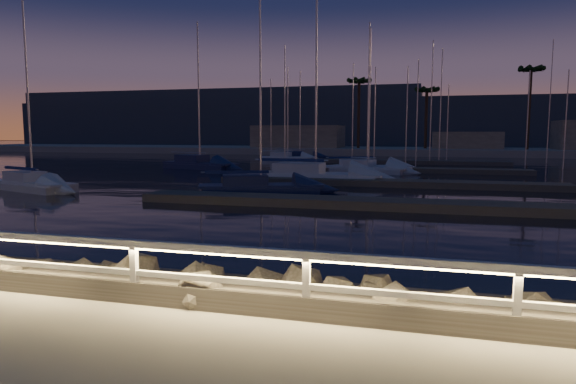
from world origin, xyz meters
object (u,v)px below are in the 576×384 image
(sailboat_f, at_px, (258,187))
(sailboat_i, at_px, (198,164))
(sailboat_a, at_px, (31,183))
(sailboat_m, at_px, (299,156))
(guard_rail, at_px, (241,264))
(sailboat_g, at_px, (312,175))
(sailboat_n, at_px, (286,158))
(sailboat_j, at_px, (366,168))
(sailboat_k, at_px, (365,167))

(sailboat_f, distance_m, sailboat_i, 20.91)
(sailboat_a, distance_m, sailboat_m, 37.80)
(guard_rail, bearing_deg, sailboat_g, 100.50)
(sailboat_f, relative_size, sailboat_n, 1.05)
(sailboat_f, bearing_deg, sailboat_g, 57.28)
(sailboat_j, bearing_deg, sailboat_k, 123.22)
(sailboat_g, bearing_deg, sailboat_f, -98.88)
(sailboat_m, bearing_deg, sailboat_a, -118.62)
(sailboat_n, bearing_deg, sailboat_j, -55.13)
(guard_rail, xyz_separation_m, sailboat_g, (-5.10, 27.49, -0.90))
(sailboat_g, relative_size, sailboat_m, 1.43)
(sailboat_g, distance_m, sailboat_k, 10.39)
(sailboat_a, xyz_separation_m, sailboat_g, (15.01, 9.68, 0.05))
(sailboat_a, relative_size, sailboat_k, 0.87)
(sailboat_j, bearing_deg, sailboat_g, -87.60)
(sailboat_i, height_order, sailboat_k, sailboat_i)
(sailboat_a, height_order, sailboat_f, sailboat_f)
(sailboat_i, xyz_separation_m, sailboat_j, (15.90, -0.38, -0.06))
(sailboat_a, relative_size, sailboat_j, 0.92)
(guard_rail, bearing_deg, sailboat_m, 103.39)
(sailboat_k, xyz_separation_m, sailboat_m, (-10.43, 17.36, -0.00))
(sailboat_g, relative_size, sailboat_i, 1.15)
(sailboat_g, bearing_deg, sailboat_m, 107.56)
(sailboat_f, relative_size, sailboat_g, 0.75)
(guard_rail, bearing_deg, sailboat_k, 94.04)
(sailboat_k, bearing_deg, sailboat_g, -122.97)
(sailboat_a, bearing_deg, guard_rail, -22.90)
(guard_rail, distance_m, sailboat_a, 26.87)
(sailboat_g, height_order, sailboat_k, sailboat_g)
(sailboat_i, distance_m, sailboat_j, 15.91)
(sailboat_n, bearing_deg, sailboat_k, -54.00)
(sailboat_k, relative_size, sailboat_m, 1.17)
(sailboat_i, relative_size, sailboat_n, 1.22)
(sailboat_j, height_order, sailboat_k, sailboat_k)
(sailboat_k, bearing_deg, sailboat_j, -94.93)
(guard_rail, xyz_separation_m, sailboat_n, (-13.94, 52.32, -0.98))
(sailboat_j, xyz_separation_m, sailboat_m, (-10.68, 18.31, -0.00))
(sailboat_a, distance_m, sailboat_j, 25.84)
(sailboat_f, height_order, sailboat_m, sailboat_f)
(sailboat_j, height_order, sailboat_n, sailboat_j)
(sailboat_k, bearing_deg, guard_rail, -105.34)
(sailboat_i, bearing_deg, sailboat_k, 20.54)
(sailboat_j, xyz_separation_m, sailboat_n, (-11.53, 15.68, -0.02))
(guard_rail, relative_size, sailboat_j, 3.63)
(sailboat_i, xyz_separation_m, sailboat_m, (5.23, 17.93, -0.06))
(sailboat_a, xyz_separation_m, sailboat_f, (13.62, 1.96, -0.01))
(sailboat_k, bearing_deg, sailboat_f, -121.52)
(sailboat_i, height_order, sailboat_m, sailboat_i)
(sailboat_j, bearing_deg, sailboat_n, 145.10)
(sailboat_j, relative_size, sailboat_m, 1.10)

